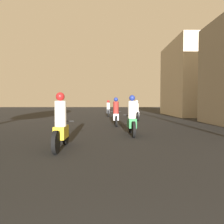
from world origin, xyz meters
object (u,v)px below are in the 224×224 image
object	(u,v)px
building_right_far	(198,79)
motorcycle_white	(136,112)
motorcycle_yellow	(61,126)
motorcycle_silver	(116,114)
motorcycle_black	(108,110)
motorcycle_green	(132,119)

from	to	relation	value
building_right_far	motorcycle_white	bearing A→B (deg)	-140.23
motorcycle_yellow	motorcycle_silver	world-z (taller)	motorcycle_silver
motorcycle_silver	motorcycle_black	size ratio (longest dim) A/B	1.06
motorcycle_green	motorcycle_white	xyz separation A→B (m)	(1.12, 7.24, -0.04)
motorcycle_white	building_right_far	size ratio (longest dim) A/B	0.27
motorcycle_green	motorcycle_white	world-z (taller)	motorcycle_green
motorcycle_yellow	motorcycle_black	size ratio (longest dim) A/B	1.01
motorcycle_yellow	motorcycle_green	bearing A→B (deg)	56.12
motorcycle_black	motorcycle_green	bearing A→B (deg)	-86.38
motorcycle_yellow	motorcycle_green	world-z (taller)	motorcycle_green
motorcycle_white	building_right_far	xyz separation A→B (m)	(6.96, 5.80, 3.01)
motorcycle_silver	motorcycle_black	distance (m)	8.05
motorcycle_black	building_right_far	xyz separation A→B (m)	(9.05, 1.32, 3.00)
motorcycle_silver	building_right_far	xyz separation A→B (m)	(8.60, 9.36, 2.96)
motorcycle_green	motorcycle_white	size ratio (longest dim) A/B	0.97
motorcycle_black	motorcycle_yellow	bearing A→B (deg)	-96.38
motorcycle_yellow	building_right_far	size ratio (longest dim) A/B	0.24
motorcycle_green	building_right_far	size ratio (longest dim) A/B	0.26
motorcycle_black	building_right_far	bearing A→B (deg)	7.15
motorcycle_silver	motorcycle_white	size ratio (longest dim) A/B	0.95
motorcycle_green	motorcycle_black	distance (m)	11.76
motorcycle_silver	motorcycle_white	bearing A→B (deg)	67.59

